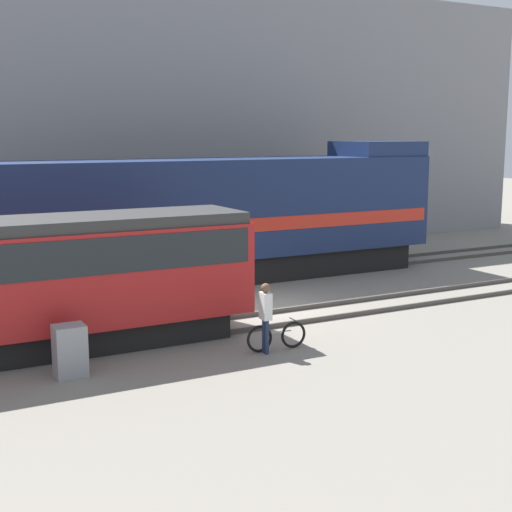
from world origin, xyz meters
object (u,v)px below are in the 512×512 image
bicycle (277,337)px  signal_box (70,351)px  person (266,311)px  freight_locomotive (219,217)px  streetcar (50,276)px

bicycle → signal_box: signal_box is taller
bicycle → person: 0.86m
freight_locomotive → streetcar: 9.57m
freight_locomotive → bicycle: (-2.40, -8.53, -2.06)m
signal_box → streetcar: bearing=87.8°
freight_locomotive → signal_box: (-7.54, -8.05, -1.81)m
person → signal_box: (-4.75, 0.60, -0.51)m
person → signal_box: person is taller
freight_locomotive → signal_box: size_ratio=14.80×
freight_locomotive → signal_box: freight_locomotive is taller
freight_locomotive → person: (-2.79, -8.65, -1.30)m
freight_locomotive → bicycle: 9.09m
person → freight_locomotive: bearing=72.1°
person → signal_box: bearing=172.8°
freight_locomotive → streetcar: bearing=-141.3°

